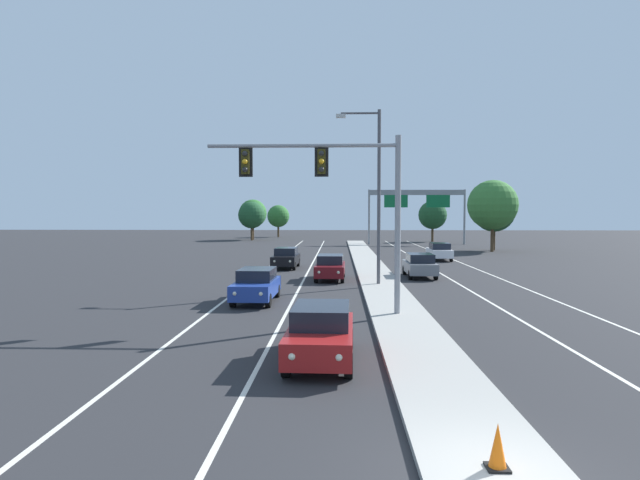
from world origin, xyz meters
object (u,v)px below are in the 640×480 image
at_px(car_receding_grey, 420,265).
at_px(car_receding_white, 439,251).
at_px(car_oncoming_red, 321,333).
at_px(highway_sign_gantry, 417,199).
at_px(overhead_signal_mast, 337,186).
at_px(car_oncoming_black, 286,258).
at_px(tree_far_left_b, 278,216).
at_px(traffic_cone_median_nose, 498,447).
at_px(tree_far_right_c, 433,215).
at_px(car_oncoming_blue, 256,285).
at_px(tree_far_left_c, 252,215).
at_px(car_oncoming_darkred, 330,267).
at_px(tree_far_right_b, 494,211).
at_px(street_lamp_median, 375,186).
at_px(tree_far_left_a, 253,213).
at_px(tree_far_right_a, 493,205).

bearing_deg(car_receding_grey, car_receding_white, 74.15).
bearing_deg(car_oncoming_red, highway_sign_gantry, 79.27).
relative_size(overhead_signal_mast, car_oncoming_black, 1.74).
bearing_deg(car_receding_grey, tree_far_left_b, 104.87).
distance_m(car_receding_white, traffic_cone_median_nose, 40.91).
xyz_separation_m(car_receding_grey, tree_far_left_b, (-16.18, 60.92, 2.93)).
bearing_deg(tree_far_right_c, traffic_cone_median_nose, -99.01).
height_order(car_oncoming_red, traffic_cone_median_nose, car_oncoming_red).
xyz_separation_m(car_oncoming_blue, traffic_cone_median_nose, (6.44, -16.97, -0.31)).
distance_m(traffic_cone_median_nose, tree_far_left_c, 77.63).
bearing_deg(tree_far_left_b, car_oncoming_darkred, -80.64).
height_order(car_oncoming_darkred, tree_far_right_b, tree_far_right_b).
bearing_deg(tree_far_right_b, street_lamp_median, -116.76).
xyz_separation_m(car_oncoming_black, tree_far_left_b, (-6.77, 55.24, 2.93)).
distance_m(car_oncoming_blue, tree_far_left_a, 62.20).
distance_m(car_oncoming_black, car_receding_white, 15.12).
bearing_deg(traffic_cone_median_nose, car_oncoming_blue, 110.77).
bearing_deg(traffic_cone_median_nose, car_receding_grey, 84.06).
distance_m(street_lamp_median, car_receding_white, 19.60).
bearing_deg(car_oncoming_blue, street_lamp_median, 43.92).
height_order(overhead_signal_mast, tree_far_right_b, overhead_signal_mast).
height_order(car_oncoming_blue, car_oncoming_black, same).
height_order(car_receding_white, tree_far_left_a, tree_far_left_a).
bearing_deg(street_lamp_median, tree_far_right_a, 62.74).
xyz_separation_m(car_oncoming_black, tree_far_right_c, (18.11, 39.86, 3.18)).
distance_m(car_oncoming_darkred, car_receding_white, 17.58).
distance_m(car_oncoming_blue, tree_far_left_b, 71.57).
distance_m(overhead_signal_mast, traffic_cone_median_nose, 14.49).
relative_size(tree_far_left_c, tree_far_right_c, 0.99).
bearing_deg(tree_far_right_b, car_receding_grey, -115.00).
xyz_separation_m(car_oncoming_red, tree_far_left_b, (-10.32, 81.43, 2.93)).
relative_size(car_oncoming_red, tree_far_right_b, 0.65).
relative_size(tree_far_right_b, tree_far_right_a, 0.87).
bearing_deg(car_receding_grey, car_oncoming_blue, -132.14).
distance_m(car_oncoming_black, car_receding_grey, 10.99).
bearing_deg(car_oncoming_blue, car_oncoming_red, -71.62).
distance_m(car_oncoming_red, tree_far_left_b, 82.14).
xyz_separation_m(tree_far_left_a, tree_far_left_c, (0.19, -2.43, -0.27)).
distance_m(car_oncoming_blue, tree_far_left_c, 59.76).
distance_m(traffic_cone_median_nose, tree_far_left_a, 80.05).
relative_size(car_oncoming_blue, car_oncoming_darkred, 1.00).
xyz_separation_m(highway_sign_gantry, tree_far_left_c, (-24.34, 10.08, -2.19)).
distance_m(tree_far_left_c, tree_far_left_b, 12.62).
xyz_separation_m(car_receding_grey, tree_far_left_c, (-19.01, 48.63, 3.16)).
distance_m(tree_far_left_a, tree_far_left_c, 2.45).
xyz_separation_m(car_oncoming_blue, tree_far_right_c, (17.98, 55.79, 3.18)).
xyz_separation_m(car_receding_grey, tree_far_left_a, (-19.20, 51.06, 3.42)).
height_order(car_oncoming_black, tree_far_right_c, tree_far_right_c).
bearing_deg(tree_far_right_a, tree_far_right_b, 70.15).
xyz_separation_m(tree_far_left_a, tree_far_right_a, (30.80, -26.66, 0.93)).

